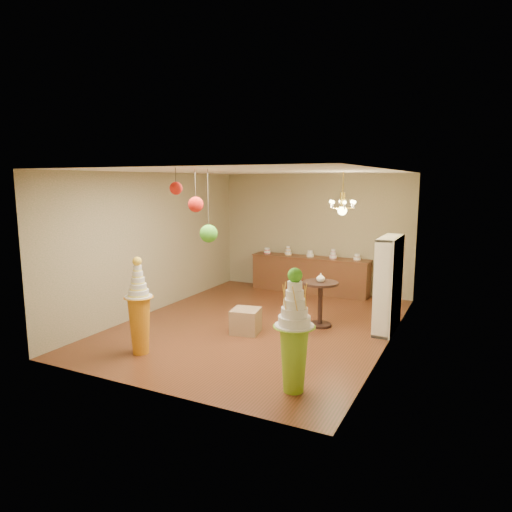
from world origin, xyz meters
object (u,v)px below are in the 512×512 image
at_px(sideboard, 310,274).
at_px(round_table, 320,298).
at_px(pedestal_orange, 139,317).
at_px(pedestal_green, 294,342).

relative_size(sideboard, round_table, 3.44).
height_order(sideboard, round_table, sideboard).
distance_m(pedestal_orange, round_table, 3.48).
bearing_deg(round_table, pedestal_green, -78.54).
bearing_deg(round_table, pedestal_orange, -129.24).
bearing_deg(pedestal_orange, sideboard, 78.14).
height_order(pedestal_orange, sideboard, pedestal_orange).
distance_m(pedestal_green, pedestal_orange, 2.79).
distance_m(pedestal_orange, sideboard, 5.32).
xyz_separation_m(sideboard, round_table, (1.11, -2.51, 0.09)).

